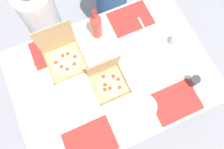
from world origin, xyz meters
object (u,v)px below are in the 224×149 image
at_px(pizza_box_edge_far, 63,56).
at_px(plate_far_left, 126,50).
at_px(pizza_box_center, 108,81).
at_px(cup_dark, 194,81).
at_px(plate_near_right, 144,107).
at_px(cup_spare, 175,41).
at_px(soda_bottle, 96,25).
at_px(diner_left_seat, 46,25).
at_px(condiment_bowl, 28,65).

xyz_separation_m(pizza_box_edge_far, plate_far_left, (0.48, -0.14, -0.04)).
xyz_separation_m(pizza_box_center, cup_dark, (0.59, -0.27, 0.01)).
bearing_deg(plate_near_right, pizza_box_center, 119.46).
xyz_separation_m(pizza_box_center, plate_far_left, (0.24, 0.19, -0.04)).
bearing_deg(plate_far_left, plate_near_right, -99.13).
relative_size(plate_near_right, plate_far_left, 0.92).
bearing_deg(cup_dark, cup_spare, 83.51).
height_order(plate_far_left, soda_bottle, soda_bottle).
bearing_deg(diner_left_seat, cup_dark, -51.57).
xyz_separation_m(pizza_box_edge_far, diner_left_seat, (-0.06, 0.53, -0.30)).
distance_m(pizza_box_edge_far, cup_dark, 1.03).
bearing_deg(plate_far_left, cup_dark, -52.30).
relative_size(plate_far_left, cup_spare, 2.47).
xyz_separation_m(plate_near_right, condiment_bowl, (-0.69, 0.67, 0.01)).
distance_m(plate_near_right, cup_spare, 0.60).
height_order(pizza_box_edge_far, soda_bottle, pizza_box_edge_far).
bearing_deg(soda_bottle, diner_left_seat, 132.17).
relative_size(cup_dark, diner_left_seat, 0.09).
bearing_deg(plate_far_left, cup_spare, -14.24).
xyz_separation_m(condiment_bowl, diner_left_seat, (0.23, 0.47, -0.27)).
relative_size(soda_bottle, condiment_bowl, 3.33).
height_order(cup_spare, diner_left_seat, diner_left_seat).
xyz_separation_m(pizza_box_edge_far, pizza_box_center, (0.24, -0.33, -0.00)).
relative_size(soda_bottle, cup_dark, 3.12).
bearing_deg(condiment_bowl, plate_far_left, -14.46).
xyz_separation_m(pizza_box_edge_far, soda_bottle, (0.33, 0.10, 0.08)).
relative_size(plate_far_left, cup_dark, 2.14).
bearing_deg(pizza_box_edge_far, cup_spare, -15.40).
distance_m(pizza_box_edge_far, diner_left_seat, 0.61).
height_order(plate_near_right, cup_dark, cup_dark).
height_order(pizza_box_center, plate_near_right, pizza_box_center).
xyz_separation_m(pizza_box_edge_far, condiment_bowl, (-0.28, 0.06, -0.03)).
height_order(cup_dark, diner_left_seat, diner_left_seat).
relative_size(cup_dark, condiment_bowl, 1.07).
relative_size(plate_near_right, cup_dark, 1.96).
bearing_deg(diner_left_seat, condiment_bowl, -115.66).
bearing_deg(pizza_box_center, plate_far_left, 37.85).
relative_size(pizza_box_center, condiment_bowl, 3.00).
height_order(pizza_box_center, condiment_bowl, pizza_box_center).
distance_m(plate_near_right, plate_far_left, 0.48).
relative_size(pizza_box_center, plate_far_left, 1.31).
xyz_separation_m(plate_near_right, soda_bottle, (-0.08, 0.72, 0.12)).
relative_size(soda_bottle, cup_spare, 3.60).
distance_m(soda_bottle, diner_left_seat, 0.69).
relative_size(plate_far_left, soda_bottle, 0.69).
xyz_separation_m(pizza_box_edge_far, cup_spare, (0.88, -0.24, -0.01)).
height_order(soda_bottle, condiment_bowl, soda_bottle).
height_order(pizza_box_edge_far, cup_spare, pizza_box_edge_far).
height_order(plate_near_right, diner_left_seat, diner_left_seat).
bearing_deg(pizza_box_center, soda_bottle, 78.85).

